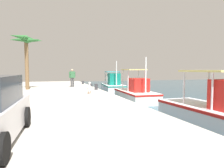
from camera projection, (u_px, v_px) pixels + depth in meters
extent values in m
cube|color=#BCB7AD|center=(36.00, 106.00, 11.88)|extent=(36.00, 10.00, 0.80)
cube|color=white|center=(113.00, 88.00, 23.34)|extent=(5.20, 2.50, 0.83)
cube|color=#0F7260|center=(113.00, 85.00, 23.32)|extent=(5.24, 2.55, 0.12)
cube|color=#0F7260|center=(114.00, 79.00, 22.65)|extent=(1.52, 1.34, 1.27)
cylinder|color=silver|center=(105.00, 78.00, 24.23)|extent=(0.08, 0.08, 1.39)
cylinder|color=silver|center=(117.00, 78.00, 24.51)|extent=(0.08, 0.08, 1.39)
cylinder|color=silver|center=(107.00, 78.00, 22.91)|extent=(0.08, 0.08, 1.39)
cylinder|color=silver|center=(119.00, 78.00, 23.18)|extent=(0.08, 0.08, 1.39)
cube|color=teal|center=(112.00, 72.00, 23.65)|extent=(2.17, 1.67, 0.08)
cylinder|color=silver|center=(116.00, 73.00, 21.38)|extent=(0.10, 0.10, 2.57)
cube|color=white|center=(136.00, 96.00, 16.35)|extent=(5.18, 2.24, 0.82)
cube|color=red|center=(136.00, 92.00, 16.33)|extent=(5.22, 2.28, 0.12)
cube|color=red|center=(139.00, 85.00, 15.67)|extent=(1.48, 1.28, 1.03)
cylinder|color=silver|center=(123.00, 80.00, 17.19)|extent=(0.08, 0.08, 1.65)
cylinder|color=silver|center=(138.00, 80.00, 17.55)|extent=(0.08, 0.08, 1.65)
cylinder|color=silver|center=(128.00, 81.00, 15.86)|extent=(0.08, 0.08, 1.65)
cylinder|color=silver|center=(145.00, 81.00, 16.23)|extent=(0.08, 0.08, 1.65)
cube|color=#D8CC72|center=(134.00, 70.00, 16.64)|extent=(2.13, 1.58, 0.08)
cylinder|color=silver|center=(146.00, 75.00, 14.39)|extent=(0.10, 0.10, 2.58)
torus|color=orange|center=(147.00, 85.00, 15.87)|extent=(0.54, 0.12, 0.54)
cube|color=white|center=(219.00, 119.00, 8.55)|extent=(6.25, 2.21, 0.91)
cube|color=red|center=(220.00, 110.00, 8.52)|extent=(6.29, 2.25, 0.12)
cylinder|color=silver|center=(184.00, 88.00, 9.55)|extent=(0.08, 0.08, 1.50)
cylinder|color=silver|center=(208.00, 87.00, 10.01)|extent=(0.08, 0.08, 1.50)
cylinder|color=silver|center=(212.00, 92.00, 7.97)|extent=(0.08, 0.08, 1.50)
cube|color=#D8CC72|center=(211.00, 71.00, 8.93)|extent=(2.55, 1.57, 0.08)
cylinder|color=tan|center=(90.00, 92.00, 14.63)|extent=(0.04, 0.04, 0.22)
cylinder|color=tan|center=(89.00, 92.00, 14.62)|extent=(0.04, 0.04, 0.22)
ellipsoid|color=white|center=(89.00, 88.00, 14.66)|extent=(0.70, 0.46, 0.40)
ellipsoid|color=silver|center=(89.00, 88.00, 14.60)|extent=(0.61, 0.48, 0.28)
cylinder|color=white|center=(90.00, 85.00, 14.83)|extent=(0.21, 0.13, 0.27)
sphere|color=white|center=(90.00, 83.00, 14.90)|extent=(0.19, 0.19, 0.16)
cone|color=#F2B272|center=(90.00, 83.00, 15.10)|extent=(0.31, 0.14, 0.07)
cylinder|color=#3F3F42|center=(71.00, 82.00, 20.19)|extent=(0.16, 0.16, 0.90)
cylinder|color=#3F3F42|center=(73.00, 82.00, 20.29)|extent=(0.16, 0.16, 0.90)
cube|color=#33663F|center=(72.00, 75.00, 20.19)|extent=(0.33, 0.48, 0.62)
cylinder|color=#33663F|center=(70.00, 75.00, 20.05)|extent=(0.10, 0.10, 0.59)
cylinder|color=#33663F|center=(75.00, 75.00, 20.32)|extent=(0.10, 0.10, 0.59)
sphere|color=tan|center=(72.00, 70.00, 20.15)|extent=(0.22, 0.22, 0.22)
cylinder|color=black|center=(2.00, 149.00, 3.67)|extent=(0.61, 0.22, 0.60)
cylinder|color=black|center=(26.00, 117.00, 6.14)|extent=(0.61, 0.22, 0.60)
cylinder|color=#333338|center=(83.00, 83.00, 24.05)|extent=(0.25, 0.25, 0.36)
cylinder|color=#333338|center=(91.00, 86.00, 19.36)|extent=(0.23, 0.23, 0.36)
cylinder|color=#333338|center=(96.00, 87.00, 17.35)|extent=(0.26, 0.26, 0.50)
cylinder|color=brown|center=(27.00, 65.00, 17.53)|extent=(0.32, 0.32, 4.22)
cone|color=#2D6B33|center=(25.00, 38.00, 16.71)|extent=(1.40, 0.48, 0.44)
cone|color=#2D6B33|center=(33.00, 40.00, 16.97)|extent=(1.54, 1.48, 0.44)
cone|color=#2D6B33|center=(34.00, 40.00, 17.60)|extent=(0.48, 1.34, 0.44)
cone|color=#2D6B33|center=(33.00, 40.00, 18.21)|extent=(1.71, 1.34, 0.44)
cone|color=#2D6B33|center=(23.00, 40.00, 17.98)|extent=(1.68, 1.11, 0.44)
cone|color=#2D6B33|center=(18.00, 40.00, 17.45)|extent=(0.99, 1.55, 0.44)
cone|color=#2D6B33|center=(18.00, 37.00, 16.68)|extent=(1.42, 1.40, 0.44)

